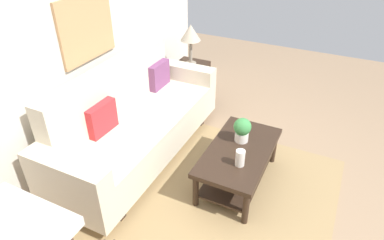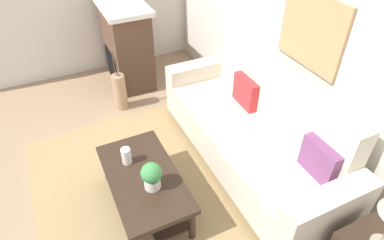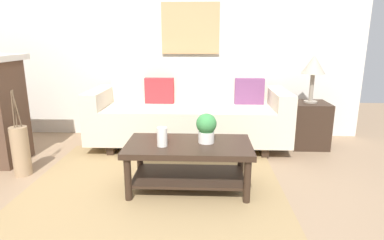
% 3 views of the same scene
% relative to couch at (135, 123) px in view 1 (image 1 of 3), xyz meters
% --- Properties ---
extents(ground_plane, '(9.08, 9.08, 0.00)m').
position_rel_couch_xyz_m(ground_plane, '(-0.25, -1.67, -0.43)').
color(ground_plane, '#9E7F60').
extents(wall_back, '(5.08, 0.10, 2.70)m').
position_rel_couch_xyz_m(wall_back, '(-0.25, 0.54, 0.92)').
color(wall_back, silver).
rests_on(wall_back, ground_plane).
extents(area_rug, '(2.30, 2.10, 0.01)m').
position_rel_couch_xyz_m(area_rug, '(-0.25, -1.17, -0.43)').
color(area_rug, '#A38456').
rests_on(area_rug, ground_plane).
extents(couch, '(2.37, 0.84, 1.08)m').
position_rel_couch_xyz_m(couch, '(0.00, 0.00, 0.00)').
color(couch, beige).
rests_on(couch, ground_plane).
extents(throw_pillow_crimson, '(0.36, 0.13, 0.32)m').
position_rel_couch_xyz_m(throw_pillow_crimson, '(-0.37, 0.12, 0.25)').
color(throw_pillow_crimson, red).
rests_on(throw_pillow_crimson, couch).
extents(throw_pillow_plum, '(0.36, 0.12, 0.32)m').
position_rel_couch_xyz_m(throw_pillow_plum, '(0.75, 0.12, 0.25)').
color(throw_pillow_plum, '#7A4270').
rests_on(throw_pillow_plum, couch).
extents(coffee_table, '(1.10, 0.60, 0.43)m').
position_rel_couch_xyz_m(coffee_table, '(0.06, -1.21, -0.12)').
color(coffee_table, '#332319').
rests_on(coffee_table, ground_plane).
extents(tabletop_vase, '(0.09, 0.09, 0.16)m').
position_rel_couch_xyz_m(tabletop_vase, '(-0.16, -1.29, 0.08)').
color(tabletop_vase, white).
rests_on(tabletop_vase, coffee_table).
extents(potted_plant_tabletop, '(0.18, 0.18, 0.26)m').
position_rel_couch_xyz_m(potted_plant_tabletop, '(0.22, -1.17, 0.14)').
color(potted_plant_tabletop, white).
rests_on(potted_plant_tabletop, coffee_table).
extents(side_table, '(0.44, 0.44, 0.56)m').
position_rel_couch_xyz_m(side_table, '(1.49, 0.04, -0.15)').
color(side_table, '#332319').
rests_on(side_table, ground_plane).
extents(table_lamp, '(0.28, 0.28, 0.57)m').
position_rel_couch_xyz_m(table_lamp, '(1.49, 0.04, 0.56)').
color(table_lamp, gray).
rests_on(table_lamp, side_table).
extents(framed_painting, '(0.75, 0.03, 0.65)m').
position_rel_couch_xyz_m(framed_painting, '(-0.00, 0.47, 1.01)').
color(framed_painting, tan).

